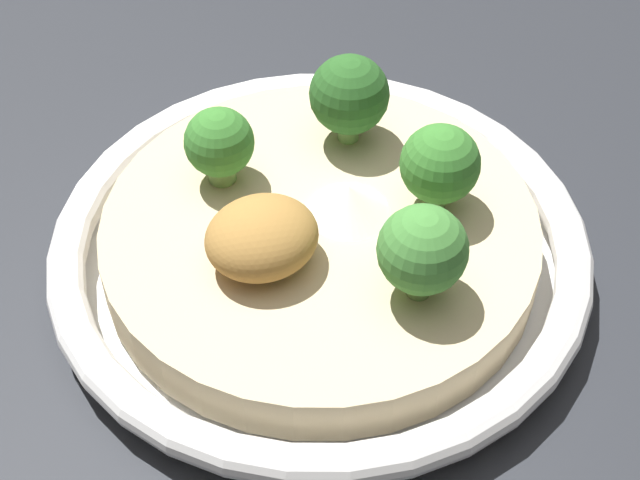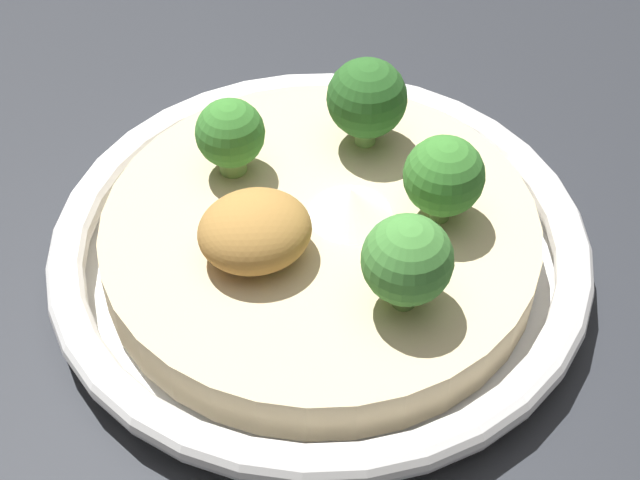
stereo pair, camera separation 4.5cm
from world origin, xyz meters
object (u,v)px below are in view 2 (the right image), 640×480
(broccoli_back_right, at_px, (367,99))
(broccoli_right, at_px, (444,177))
(risotto_bowl, at_px, (320,246))
(broccoli_back, at_px, (230,135))
(broccoli_front_right, at_px, (407,261))

(broccoli_back_right, xyz_separation_m, broccoli_right, (0.01, -0.06, -0.00))
(risotto_bowl, height_order, broccoli_back, broccoli_back)
(risotto_bowl, distance_m, broccoli_right, 0.07)
(risotto_bowl, xyz_separation_m, broccoli_front_right, (0.02, -0.06, 0.04))
(broccoli_front_right, distance_m, broccoli_back, 0.11)
(risotto_bowl, distance_m, broccoli_back_right, 0.07)
(broccoli_back_right, bearing_deg, broccoli_back, 178.41)
(risotto_bowl, xyz_separation_m, broccoli_back_right, (0.04, 0.04, 0.04))
(risotto_bowl, relative_size, broccoli_back_right, 5.42)
(risotto_bowl, distance_m, broccoli_back, 0.07)
(risotto_bowl, bearing_deg, broccoli_right, -16.11)
(broccoli_front_right, xyz_separation_m, broccoli_right, (0.03, 0.04, -0.00))
(broccoli_front_right, relative_size, broccoli_right, 1.04)
(broccoli_right, bearing_deg, broccoli_back, 142.12)
(risotto_bowl, height_order, broccoli_right, broccoli_right)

